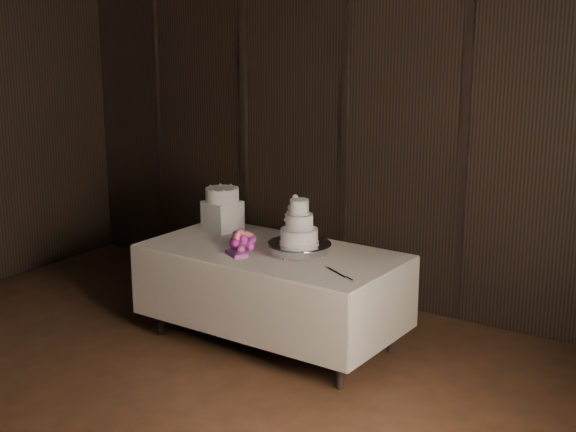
{
  "coord_description": "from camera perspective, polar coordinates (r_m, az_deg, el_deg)",
  "views": [
    {
      "loc": [
        3.43,
        -2.61,
        2.51
      ],
      "look_at": [
        0.23,
        2.23,
        1.05
      ],
      "focal_mm": 50.0,
      "sensor_mm": 36.0,
      "label": 1
    }
  ],
  "objects": [
    {
      "name": "cake_stand",
      "position": [
        6.01,
        0.8,
        -2.36
      ],
      "size": [
        0.53,
        0.53,
        0.09
      ],
      "primitive_type": "cylinder",
      "rotation": [
        0.0,
        0.0,
        -0.09
      ],
      "color": "silver",
      "rests_on": "display_table"
    },
    {
      "name": "wedding_cake",
      "position": [
        5.96,
        0.54,
        -0.71
      ],
      "size": [
        0.32,
        0.28,
        0.34
      ],
      "rotation": [
        0.0,
        0.0,
        -0.36
      ],
      "color": "white",
      "rests_on": "cake_stand"
    },
    {
      "name": "box_pedestal",
      "position": [
        6.69,
        -4.67,
        0.02
      ],
      "size": [
        0.31,
        0.31,
        0.25
      ],
      "primitive_type": "cube",
      "rotation": [
        0.0,
        0.0,
        -0.2
      ],
      "color": "white",
      "rests_on": "display_table"
    },
    {
      "name": "bouquet",
      "position": [
        6.11,
        -3.39,
        -1.86
      ],
      "size": [
        0.47,
        0.5,
        0.2
      ],
      "primitive_type": null,
      "rotation": [
        0.0,
        0.0,
        -0.51
      ],
      "color": "#D2575E",
      "rests_on": "display_table"
    },
    {
      "name": "cake_knife",
      "position": [
        5.61,
        3.4,
        -4.01
      ],
      "size": [
        0.33,
        0.2,
        0.01
      ],
      "primitive_type": "cube",
      "rotation": [
        0.0,
        0.0,
        -0.52
      ],
      "color": "silver",
      "rests_on": "display_table"
    },
    {
      "name": "display_table",
      "position": [
        6.24,
        -1.15,
        -5.46
      ],
      "size": [
        2.01,
        1.09,
        0.76
      ],
      "rotation": [
        0.0,
        0.0,
        -0.02
      ],
      "color": "silver",
      "rests_on": "ground"
    },
    {
      "name": "small_cake",
      "position": [
        6.64,
        -4.7,
        1.53
      ],
      "size": [
        0.33,
        0.33,
        0.11
      ],
      "primitive_type": "cylinder",
      "rotation": [
        0.0,
        0.0,
        -0.22
      ],
      "color": "white",
      "rests_on": "box_pedestal"
    },
    {
      "name": "room",
      "position": [
        4.42,
        -18.69,
        0.16
      ],
      "size": [
        6.08,
        7.08,
        3.08
      ],
      "color": "black",
      "rests_on": "ground"
    }
  ]
}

